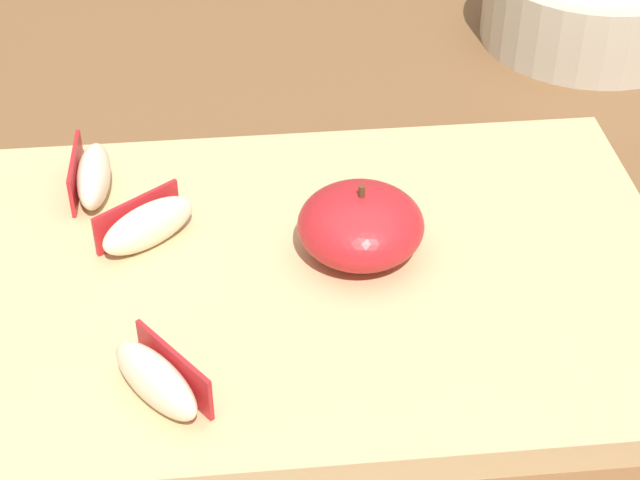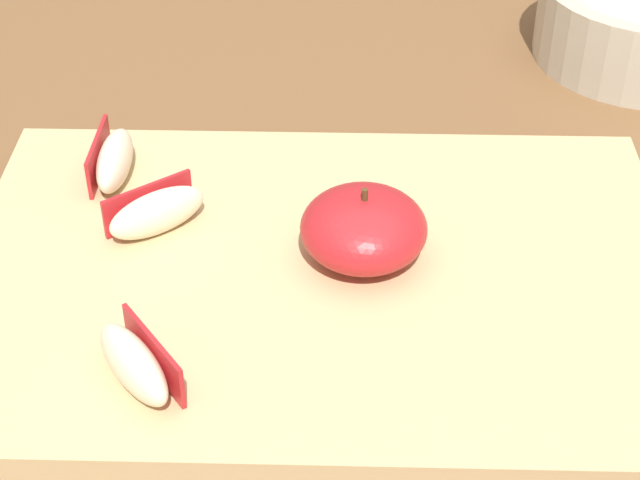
% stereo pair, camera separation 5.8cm
% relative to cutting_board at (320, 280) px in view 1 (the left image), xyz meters
% --- Properties ---
extents(dining_table, '(1.12, 0.89, 0.76)m').
position_rel_cutting_board_xyz_m(dining_table, '(0.05, 0.09, -0.12)').
color(dining_table, brown).
rests_on(dining_table, ground_plane).
extents(cutting_board, '(0.41, 0.29, 0.02)m').
position_rel_cutting_board_xyz_m(cutting_board, '(0.00, 0.00, 0.00)').
color(cutting_board, tan).
rests_on(cutting_board, dining_table).
extents(apple_half_skin_up, '(0.07, 0.07, 0.05)m').
position_rel_cutting_board_xyz_m(apple_half_skin_up, '(0.02, 0.01, 0.03)').
color(apple_half_skin_up, '#B21E23').
rests_on(apple_half_skin_up, cutting_board).
extents(apple_wedge_near_knife, '(0.05, 0.06, 0.03)m').
position_rel_cutting_board_xyz_m(apple_wedge_near_knife, '(-0.09, -0.09, 0.02)').
color(apple_wedge_near_knife, beige).
rests_on(apple_wedge_near_knife, cutting_board).
extents(apple_wedge_right, '(0.02, 0.06, 0.03)m').
position_rel_cutting_board_xyz_m(apple_wedge_right, '(-0.13, 0.09, 0.02)').
color(apple_wedge_right, beige).
rests_on(apple_wedge_right, cutting_board).
extents(apple_wedge_left, '(0.06, 0.05, 0.03)m').
position_rel_cutting_board_xyz_m(apple_wedge_left, '(-0.10, 0.03, 0.02)').
color(apple_wedge_left, beige).
rests_on(apple_wedge_left, cutting_board).
extents(ceramic_fruit_bowl, '(0.17, 0.17, 0.06)m').
position_rel_cutting_board_xyz_m(ceramic_fruit_bowl, '(0.25, 0.29, 0.02)').
color(ceramic_fruit_bowl, '#BCB29E').
rests_on(ceramic_fruit_bowl, dining_table).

